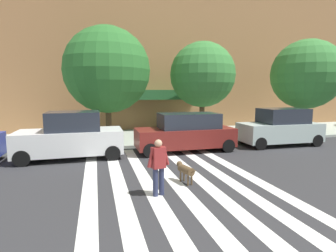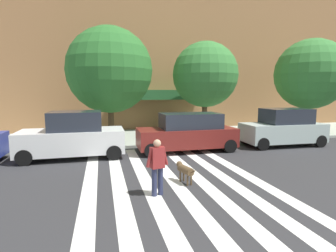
% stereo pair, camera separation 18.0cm
% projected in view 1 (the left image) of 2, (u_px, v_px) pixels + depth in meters
% --- Properties ---
extents(ground_plane, '(160.00, 160.00, 0.00)m').
position_uv_depth(ground_plane, '(165.00, 196.00, 7.52)').
color(ground_plane, '#2B2B2D').
extents(sidewalk_far, '(80.00, 6.00, 0.15)m').
position_uv_depth(sidewalk_far, '(126.00, 138.00, 16.74)').
color(sidewalk_far, '#A5ADA0').
rests_on(sidewalk_far, ground_plane).
extents(crosswalk_stripes, '(5.85, 12.71, 0.01)m').
position_uv_depth(crosswalk_stripes, '(185.00, 194.00, 7.68)').
color(crosswalk_stripes, silver).
rests_on(crosswalk_stripes, ground_plane).
extents(parked_car_behind_first, '(4.52, 2.03, 2.10)m').
position_uv_depth(parked_car_behind_first, '(71.00, 137.00, 11.75)').
color(parked_car_behind_first, silver).
rests_on(parked_car_behind_first, ground_plane).
extents(parked_car_third_in_line, '(4.88, 1.93, 1.91)m').
position_uv_depth(parked_car_third_in_line, '(186.00, 133.00, 13.18)').
color(parked_car_third_in_line, maroon).
rests_on(parked_car_third_in_line, ground_plane).
extents(parked_car_fourth_in_line, '(4.48, 2.05, 2.05)m').
position_uv_depth(parked_car_fourth_in_line, '(280.00, 128.00, 14.64)').
color(parked_car_fourth_in_line, '#ADC0BB').
rests_on(parked_car_fourth_in_line, ground_plane).
extents(street_tree_nearest, '(4.86, 4.86, 6.47)m').
position_uv_depth(street_tree_nearest, '(107.00, 70.00, 14.87)').
color(street_tree_nearest, '#4C3823').
rests_on(street_tree_nearest, sidewalk_far).
extents(street_tree_middle, '(4.10, 4.10, 5.94)m').
position_uv_depth(street_tree_middle, '(203.00, 75.00, 16.59)').
color(street_tree_middle, '#4C3823').
rests_on(street_tree_middle, sidewalk_far).
extents(street_tree_further, '(4.59, 4.59, 6.26)m').
position_uv_depth(street_tree_further, '(306.00, 75.00, 17.51)').
color(street_tree_further, '#4C3823').
rests_on(street_tree_further, sidewalk_far).
extents(pedestrian_dog_walker, '(0.70, 0.33, 1.64)m').
position_uv_depth(pedestrian_dog_walker, '(158.00, 164.00, 7.47)').
color(pedestrian_dog_walker, '#282D4C').
rests_on(pedestrian_dog_walker, ground_plane).
extents(dog_on_leash, '(0.43, 1.02, 0.65)m').
position_uv_depth(dog_on_leash, '(185.00, 170.00, 8.59)').
color(dog_on_leash, brown).
rests_on(dog_on_leash, ground_plane).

